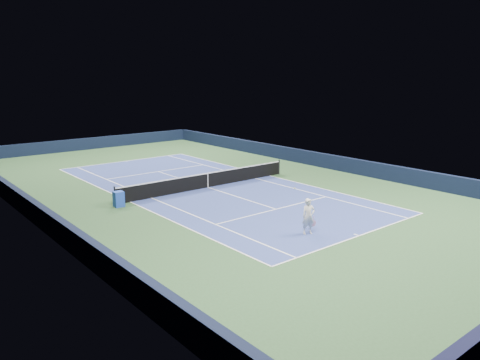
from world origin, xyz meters
TOP-DOWN VIEW (x-y plane):
  - ground at (0.00, 0.00)m, footprint 40.00×40.00m
  - wall_far at (0.00, 19.82)m, footprint 22.00×0.35m
  - wall_right at (10.82, 0.00)m, footprint 0.35×40.00m
  - wall_left at (-10.82, 0.00)m, footprint 0.35×40.00m
  - court_surface at (0.00, 0.00)m, footprint 10.97×23.77m
  - baseline_far at (0.00, 11.88)m, footprint 10.97×0.08m
  - baseline_near at (0.00, -11.88)m, footprint 10.97×0.08m
  - sideline_doubles_right at (5.49, 0.00)m, footprint 0.08×23.77m
  - sideline_doubles_left at (-5.49, 0.00)m, footprint 0.08×23.77m
  - sideline_singles_right at (4.12, 0.00)m, footprint 0.08×23.77m
  - sideline_singles_left at (-4.12, 0.00)m, footprint 0.08×23.77m
  - service_line_far at (0.00, 6.40)m, footprint 8.23×0.08m
  - service_line_near at (0.00, -6.40)m, footprint 8.23×0.08m
  - center_service_line at (0.00, 0.00)m, footprint 0.08×12.80m
  - center_mark_far at (0.00, 11.73)m, footprint 0.08×0.30m
  - center_mark_near at (0.00, -11.73)m, footprint 0.08×0.30m
  - tennis_net at (0.00, 0.00)m, footprint 12.90×0.10m
  - sponsor_cube at (-6.40, -0.46)m, footprint 0.60×0.50m
  - tennis_player at (-1.63, -10.21)m, footprint 0.83×1.34m

SIDE VIEW (x-z plane):
  - ground at x=0.00m, z-range 0.00..0.00m
  - court_surface at x=0.00m, z-range 0.00..0.01m
  - baseline_far at x=0.00m, z-range 0.01..0.01m
  - baseline_near at x=0.00m, z-range 0.01..0.01m
  - sideline_doubles_right at x=5.49m, z-range 0.01..0.01m
  - sideline_doubles_left at x=-5.49m, z-range 0.01..0.01m
  - sideline_singles_right at x=4.12m, z-range 0.01..0.01m
  - sideline_singles_left at x=-4.12m, z-range 0.01..0.01m
  - service_line_far at x=0.00m, z-range 0.01..0.01m
  - service_line_near at x=0.00m, z-range 0.01..0.01m
  - center_service_line at x=0.00m, z-range 0.01..0.01m
  - center_mark_far at x=0.00m, z-range 0.01..0.01m
  - center_mark_near at x=0.00m, z-range 0.01..0.01m
  - sponsor_cube at x=-6.40m, z-range 0.00..0.87m
  - tennis_net at x=0.00m, z-range -0.03..1.04m
  - wall_far at x=0.00m, z-range 0.00..1.10m
  - wall_right at x=10.82m, z-range 0.00..1.10m
  - wall_left at x=-10.82m, z-range 0.00..1.10m
  - tennis_player at x=-1.63m, z-range -0.15..1.85m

